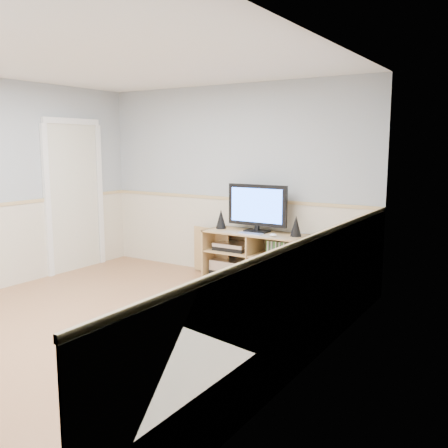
# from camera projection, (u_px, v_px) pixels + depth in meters

# --- Properties ---
(room) EXTENTS (4.04, 4.54, 2.54)m
(room) POSITION_uv_depth(u_px,v_px,m) (114.00, 198.00, 4.84)
(room) COLOR tan
(room) RESTS_ON ground
(media_cabinet) EXTENTS (2.03, 0.49, 0.65)m
(media_cabinet) POSITION_uv_depth(u_px,v_px,m) (257.00, 257.00, 6.28)
(media_cabinet) COLOR tan
(media_cabinet) RESTS_ON floor
(monitor) EXTENTS (0.80, 0.18, 0.59)m
(monitor) POSITION_uv_depth(u_px,v_px,m) (257.00, 206.00, 6.18)
(monitor) COLOR black
(monitor) RESTS_ON media_cabinet
(speaker_left) EXTENTS (0.13, 0.13, 0.25)m
(speaker_left) POSITION_uv_depth(u_px,v_px,m) (221.00, 219.00, 6.46)
(speaker_left) COLOR black
(speaker_left) RESTS_ON media_cabinet
(speaker_right) EXTENTS (0.14, 0.14, 0.25)m
(speaker_right) POSITION_uv_depth(u_px,v_px,m) (296.00, 226.00, 5.90)
(speaker_right) COLOR black
(speaker_right) RESTS_ON media_cabinet
(keyboard) EXTENTS (0.31, 0.13, 0.01)m
(keyboard) POSITION_uv_depth(u_px,v_px,m) (250.00, 234.00, 6.06)
(keyboard) COLOR silver
(keyboard) RESTS_ON media_cabinet
(mouse) EXTENTS (0.10, 0.08, 0.04)m
(mouse) POSITION_uv_depth(u_px,v_px,m) (273.00, 235.00, 5.90)
(mouse) COLOR white
(mouse) RESTS_ON media_cabinet
(av_components) EXTENTS (0.52, 0.33, 0.47)m
(av_components) POSITION_uv_depth(u_px,v_px,m) (231.00, 263.00, 6.44)
(av_components) COLOR black
(av_components) RESTS_ON media_cabinet
(game_consoles) EXTENTS (0.46, 0.30, 0.11)m
(game_consoles) POSITION_uv_depth(u_px,v_px,m) (278.00, 282.00, 6.09)
(game_consoles) COLOR white
(game_consoles) RESTS_ON media_cabinet
(game_cases) EXTENTS (0.28, 0.14, 0.19)m
(game_cases) POSITION_uv_depth(u_px,v_px,m) (279.00, 249.00, 6.01)
(game_cases) COLOR #3F8C3F
(game_cases) RESTS_ON media_cabinet
(wall_outlet) EXTENTS (0.12, 0.03, 0.12)m
(wall_outlet) POSITION_uv_depth(u_px,v_px,m) (301.00, 237.00, 6.14)
(wall_outlet) COLOR white
(wall_outlet) RESTS_ON wall_back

